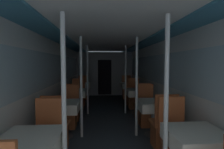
{
  "coord_description": "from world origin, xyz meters",
  "views": [
    {
      "loc": [
        -0.16,
        -1.2,
        1.52
      ],
      "look_at": [
        0.08,
        2.77,
        1.27
      ],
      "focal_mm": 28.0,
      "sensor_mm": 36.0,
      "label": 1
    }
  ],
  "objects_px": {
    "chair_left_far_1": "(69,114)",
    "chair_right_near_2": "(142,108)",
    "chair_left_near_1": "(56,134)",
    "chair_left_far_3": "(83,92)",
    "chair_left_far_2": "(78,100)",
    "dining_table_right_1": "(154,107)",
    "dining_table_right_2": "(137,93)",
    "dining_table_right_3": "(129,86)",
    "chair_right_far_3": "(127,91)",
    "dining_table_left_2": "(75,94)",
    "chair_right_far_1": "(147,113)",
    "support_pole_right_2": "(126,80)",
    "support_pole_right_0": "(166,106)",
    "dining_table_left_3": "(81,87)",
    "support_pole_right_1": "(137,87)",
    "chair_left_near_2": "(72,109)",
    "support_pole_left_2": "(88,80)",
    "dining_table_right_0": "(196,141)",
    "support_pole_left_0": "(64,108)",
    "dining_table_left_1": "(63,108)",
    "chair_right_far_0": "(175,144)",
    "support_pole_left_1": "(81,87)",
    "chair_right_far_2": "(134,99)",
    "chair_left_near_3": "(80,97)",
    "chair_left_far_0": "(47,148)",
    "chair_right_near_3": "(131,96)",
    "dining_table_left_0": "(31,146)",
    "chair_right_near_1": "(163,131)"
  },
  "relations": [
    {
      "from": "support_pole_left_2",
      "to": "chair_right_near_2",
      "type": "xyz_separation_m",
      "value": [
        1.52,
        -0.57,
        -0.72
      ]
    },
    {
      "from": "chair_left_near_3",
      "to": "support_pole_right_1",
      "type": "xyz_separation_m",
      "value": [
        1.52,
        -2.75,
        0.72
      ]
    },
    {
      "from": "chair_right_near_1",
      "to": "chair_right_near_3",
      "type": "distance_m",
      "value": 3.32
    },
    {
      "from": "chair_left_far_0",
      "to": "chair_right_far_2",
      "type": "bearing_deg",
      "value": -119.63
    },
    {
      "from": "chair_right_far_0",
      "to": "dining_table_left_3",
      "type": "bearing_deg",
      "value": -66.82
    },
    {
      "from": "support_pole_left_1",
      "to": "dining_table_right_0",
      "type": "xyz_separation_m",
      "value": [
        1.52,
        -1.66,
        -0.42
      ]
    },
    {
      "from": "dining_table_left_2",
      "to": "dining_table_right_0",
      "type": "height_order",
      "value": "same"
    },
    {
      "from": "support_pole_left_1",
      "to": "chair_right_far_1",
      "type": "relative_size",
      "value": 2.06
    },
    {
      "from": "chair_left_near_1",
      "to": "chair_left_far_3",
      "type": "relative_size",
      "value": 1.0
    },
    {
      "from": "support_pole_left_1",
      "to": "chair_left_far_2",
      "type": "height_order",
      "value": "support_pole_left_1"
    },
    {
      "from": "chair_left_far_2",
      "to": "support_pole_left_0",
      "type": "bearing_deg",
      "value": 95.44
    },
    {
      "from": "support_pole_right_0",
      "to": "support_pole_right_2",
      "type": "height_order",
      "value": "same"
    },
    {
      "from": "chair_left_far_2",
      "to": "chair_left_far_3",
      "type": "xyz_separation_m",
      "value": [
        0.0,
        1.66,
        0.0
      ]
    },
    {
      "from": "chair_left_far_0",
      "to": "chair_left_near_1",
      "type": "distance_m",
      "value": 0.52
    },
    {
      "from": "chair_right_far_0",
      "to": "support_pole_right_0",
      "type": "relative_size",
      "value": 0.48
    },
    {
      "from": "chair_right_far_2",
      "to": "dining_table_right_3",
      "type": "xyz_separation_m",
      "value": [
        0.0,
        1.09,
        0.3
      ]
    },
    {
      "from": "chair_left_far_3",
      "to": "dining_table_left_0",
      "type": "bearing_deg",
      "value": 90.0
    },
    {
      "from": "chair_left_near_1",
      "to": "support_pole_right_0",
      "type": "relative_size",
      "value": 0.48
    },
    {
      "from": "dining_table_left_2",
      "to": "dining_table_left_3",
      "type": "bearing_deg",
      "value": 90.0
    },
    {
      "from": "chair_right_far_0",
      "to": "dining_table_right_2",
      "type": "bearing_deg",
      "value": -90.0
    },
    {
      "from": "chair_left_near_1",
      "to": "chair_right_near_2",
      "type": "bearing_deg",
      "value": 41.32
    },
    {
      "from": "chair_right_far_3",
      "to": "chair_right_near_1",
      "type": "bearing_deg",
      "value": 90.0
    },
    {
      "from": "chair_left_far_1",
      "to": "dining_table_right_2",
      "type": "xyz_separation_m",
      "value": [
        1.89,
        1.09,
        0.3
      ]
    },
    {
      "from": "dining_table_left_2",
      "to": "chair_left_far_3",
      "type": "bearing_deg",
      "value": 90.0
    },
    {
      "from": "chair_left_far_1",
      "to": "chair_right_near_2",
      "type": "xyz_separation_m",
      "value": [
        1.89,
        0.52,
        0.0
      ]
    },
    {
      "from": "support_pole_left_0",
      "to": "chair_left_near_2",
      "type": "relative_size",
      "value": 2.06
    },
    {
      "from": "dining_table_left_0",
      "to": "dining_table_right_0",
      "type": "height_order",
      "value": "same"
    },
    {
      "from": "dining_table_left_3",
      "to": "support_pole_right_1",
      "type": "distance_m",
      "value": 3.67
    },
    {
      "from": "dining_table_right_3",
      "to": "chair_right_far_3",
      "type": "height_order",
      "value": "chair_right_far_3"
    },
    {
      "from": "dining_table_right_0",
      "to": "chair_right_near_2",
      "type": "relative_size",
      "value": 0.74
    },
    {
      "from": "chair_left_near_3",
      "to": "chair_right_far_3",
      "type": "xyz_separation_m",
      "value": [
        1.89,
        1.14,
        0.0
      ]
    },
    {
      "from": "dining_table_left_2",
      "to": "chair_left_far_3",
      "type": "height_order",
      "value": "chair_left_far_3"
    },
    {
      "from": "support_pole_left_2",
      "to": "chair_right_far_0",
      "type": "relative_size",
      "value": 2.06
    },
    {
      "from": "dining_table_right_0",
      "to": "support_pole_right_1",
      "type": "distance_m",
      "value": 1.75
    },
    {
      "from": "chair_left_near_1",
      "to": "chair_right_near_3",
      "type": "distance_m",
      "value": 3.82
    },
    {
      "from": "chair_right_far_1",
      "to": "chair_right_far_3",
      "type": "height_order",
      "value": "same"
    },
    {
      "from": "chair_left_far_3",
      "to": "dining_table_right_2",
      "type": "height_order",
      "value": "chair_left_far_3"
    },
    {
      "from": "chair_left_far_2",
      "to": "dining_table_right_1",
      "type": "distance_m",
      "value": 2.94
    },
    {
      "from": "support_pole_left_0",
      "to": "chair_right_far_0",
      "type": "bearing_deg",
      "value": 20.6
    },
    {
      "from": "dining_table_left_3",
      "to": "chair_left_far_3",
      "type": "height_order",
      "value": "chair_left_far_3"
    },
    {
      "from": "chair_right_far_1",
      "to": "support_pole_right_2",
      "type": "distance_m",
      "value": 1.36
    },
    {
      "from": "chair_left_near_1",
      "to": "support_pole_left_2",
      "type": "xyz_separation_m",
      "value": [
        0.37,
        2.23,
        0.72
      ]
    },
    {
      "from": "dining_table_left_1",
      "to": "chair_right_near_2",
      "type": "distance_m",
      "value": 2.2
    },
    {
      "from": "dining_table_left_1",
      "to": "chair_left_near_1",
      "type": "distance_m",
      "value": 0.65
    },
    {
      "from": "dining_table_left_1",
      "to": "chair_left_near_2",
      "type": "distance_m",
      "value": 1.13
    },
    {
      "from": "support_pole_right_0",
      "to": "dining_table_right_2",
      "type": "bearing_deg",
      "value": 83.63
    },
    {
      "from": "chair_left_near_2",
      "to": "support_pole_left_2",
      "type": "xyz_separation_m",
      "value": [
        0.37,
        0.57,
        0.72
      ]
    },
    {
      "from": "dining_table_right_2",
      "to": "chair_right_far_2",
      "type": "bearing_deg",
      "value": 90.0
    },
    {
      "from": "support_pole_left_2",
      "to": "chair_right_far_0",
      "type": "height_order",
      "value": "support_pole_left_2"
    },
    {
      "from": "support_pole_right_2",
      "to": "dining_table_right_3",
      "type": "bearing_deg",
      "value": 77.41
    }
  ]
}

